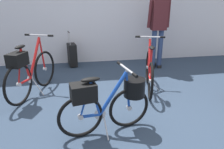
% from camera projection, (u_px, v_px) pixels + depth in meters
% --- Properties ---
extents(ground_plane, '(7.60, 7.60, 0.00)m').
position_uv_depth(ground_plane, '(122.00, 116.00, 2.86)').
color(ground_plane, '#2D3D51').
extents(back_wall, '(7.60, 0.10, 2.87)m').
position_uv_depth(back_wall, '(99.00, 3.00, 4.86)').
color(back_wall, silver).
rests_on(back_wall, ground_plane).
extents(folding_bike_foreground, '(1.14, 0.53, 0.81)m').
position_uv_depth(folding_bike_foreground, '(109.00, 100.00, 2.40)').
color(folding_bike_foreground, black).
rests_on(folding_bike_foreground, ground_plane).
extents(display_bike_left, '(0.66, 1.31, 0.98)m').
position_uv_depth(display_bike_left, '(30.00, 71.00, 3.31)').
color(display_bike_left, black).
rests_on(display_bike_left, ground_plane).
extents(display_bike_right, '(0.53, 1.28, 0.92)m').
position_uv_depth(display_bike_right, '(149.00, 71.00, 3.57)').
color(display_bike_right, black).
rests_on(display_bike_right, ground_plane).
extents(visitor_near_wall, '(0.54, 0.29, 1.83)m').
position_uv_depth(visitor_near_wall, '(159.00, 21.00, 4.46)').
color(visitor_near_wall, navy).
rests_on(visitor_near_wall, ground_plane).
extents(rolling_suitcase, '(0.24, 0.39, 0.83)m').
position_uv_depth(rolling_suitcase, '(72.00, 55.00, 4.85)').
color(rolling_suitcase, black).
rests_on(rolling_suitcase, ground_plane).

